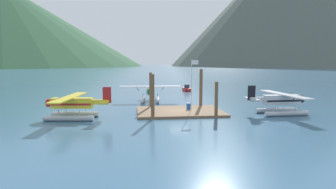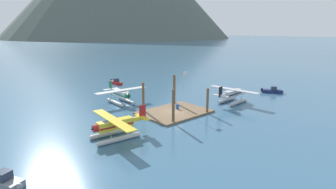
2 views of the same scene
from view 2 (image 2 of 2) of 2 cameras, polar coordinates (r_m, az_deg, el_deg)
name	(u,v)px [view 2 (image 2 of 2)]	position (r m, az deg, el deg)	size (l,w,h in m)	color
ground_plane	(174,113)	(46.59, 1.36, -3.90)	(1200.00, 1200.00, 0.00)	#38607F
dock_platform	(174,112)	(46.54, 1.36, -3.73)	(11.33, 8.58, 0.30)	brown
piling_near_left	(173,107)	(40.62, 1.12, -2.57)	(0.43, 0.43, 5.36)	brown
piling_near_right	(207,101)	(46.11, 8.33, -1.37)	(0.41, 0.41, 4.42)	brown
piling_far_left	(143,97)	(46.46, -5.23, -0.63)	(0.42, 0.42, 5.27)	brown
piling_far_right	(174,90)	(51.33, 1.32, 1.04)	(0.48, 0.48, 5.73)	brown
flagpole	(183,86)	(46.18, 3.27, 1.73)	(0.95, 0.10, 6.89)	silver
fuel_drum	(177,107)	(47.74, 1.98, -2.55)	(0.62, 0.62, 0.88)	#1E4C99
seaplane_white_bow_left	(121,95)	(53.08, -9.94, -0.18)	(10.47, 7.97, 3.84)	#B7BABF
seaplane_yellow_port_aft	(115,127)	(36.17, -11.11, -6.71)	(7.96, 10.49, 3.84)	#B7BABF
seaplane_silver_stbd_aft	(233,95)	(54.02, 13.46, -0.11)	(7.98, 10.46, 3.84)	#B7BABF
boat_navy_open_se	(273,91)	(65.74, 21.23, 0.75)	(3.71, 4.27, 1.50)	navy
boat_red_open_north	(116,82)	(72.55, -10.90, 2.55)	(1.59, 4.89, 1.50)	#B2231E
boat_grey_open_sw	(3,181)	(29.91, -31.46, -15.30)	(3.19, 4.51, 1.50)	gray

